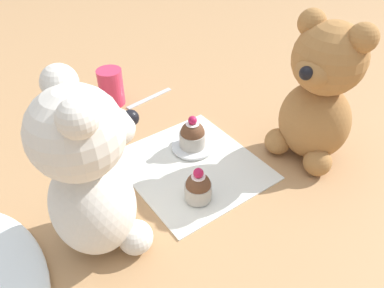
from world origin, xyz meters
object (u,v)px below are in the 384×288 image
Objects in this scene: juice_glass at (111,87)px; cupcake_near_tan_bear at (192,135)px; teaspoon at (150,98)px; saucer_plate at (192,146)px; teddy_bear_tan at (319,95)px; teddy_bear_cream at (89,175)px; cupcake_near_cream_bear at (198,187)px.

cupcake_near_tan_bear is at bearing -168.89° from juice_glass.
juice_glass is at bearing -31.41° from teaspoon.
saucer_plate is 1.22× the size of cupcake_near_tan_bear.
cupcake_near_tan_bear is at bearing 74.58° from teaspoon.
teddy_bear_tan is 2.11× the size of teaspoon.
teddy_bear_cream is at bearing 151.06° from juice_glass.
teddy_bear_tan is at bearing -95.78° from cupcake_near_cream_bear.
teaspoon is at bearing -7.85° from cupcake_near_tan_bear.
juice_glass is at bearing 11.11° from saucer_plate.
teddy_bear_cream reaches higher than teaspoon.
teddy_bear_cream is at bearing -105.70° from teddy_bear_tan.
juice_glass is (0.37, -0.02, 0.01)m from cupcake_near_cream_bear.
teaspoon is (0.22, -0.03, -0.03)m from cupcake_near_tan_bear.
teddy_bear_cream is at bearing 111.04° from saucer_plate.
cupcake_near_cream_bear is (0.03, 0.25, -0.10)m from teddy_bear_tan.
teddy_bear_cream is 0.28m from cupcake_near_tan_bear.
saucer_plate is 0.26m from juice_glass.
cupcake_near_cream_bear is at bearing -104.70° from teddy_bear_tan.
teddy_bear_cream is 4.01× the size of cupcake_near_tan_bear.
teddy_bear_tan reaches higher than teaspoon.
saucer_plate is 0.03m from cupcake_near_tan_bear.
cupcake_near_tan_bear is at bearing -60.63° from teddy_bear_cream.
saucer_plate is at bearing -32.14° from cupcake_near_cream_bear.
saucer_plate is (0.14, 0.18, -0.13)m from teddy_bear_tan.
teaspoon is (0.22, -0.03, -0.01)m from saucer_plate.
teaspoon is (0.34, -0.10, -0.03)m from cupcake_near_cream_bear.
teddy_bear_cream is at bearing 41.33° from teaspoon.
teddy_bear_tan reaches higher than cupcake_near_tan_bear.
teddy_bear_cream is 0.20m from cupcake_near_cream_bear.
cupcake_near_cream_bear is at bearing -89.92° from teddy_bear_cream.
cupcake_near_cream_bear is 0.50× the size of teaspoon.
cupcake_near_cream_bear is 0.14m from saucer_plate.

